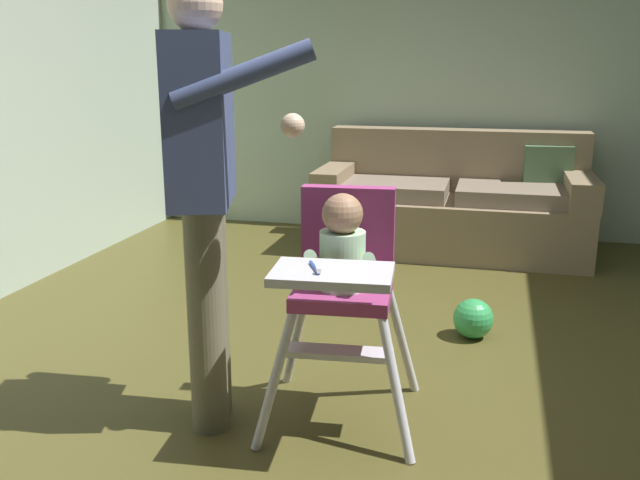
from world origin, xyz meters
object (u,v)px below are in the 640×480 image
at_px(couch, 453,205).
at_px(toy_ball, 473,319).
at_px(adult_standing, 205,185).
at_px(high_chair, 343,266).

distance_m(couch, toy_ball, 1.73).
height_order(adult_standing, toy_ball, adult_standing).
height_order(high_chair, toy_ball, high_chair).
height_order(couch, adult_standing, adult_standing).
bearing_deg(adult_standing, toy_ball, 33.06).
relative_size(high_chair, adult_standing, 0.55).
xyz_separation_m(high_chair, toy_ball, (0.47, 0.95, -0.52)).
xyz_separation_m(adult_standing, toy_ball, (0.95, 1.09, -0.83)).
bearing_deg(toy_ball, high_chair, -116.23).
distance_m(couch, high_chair, 2.69).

